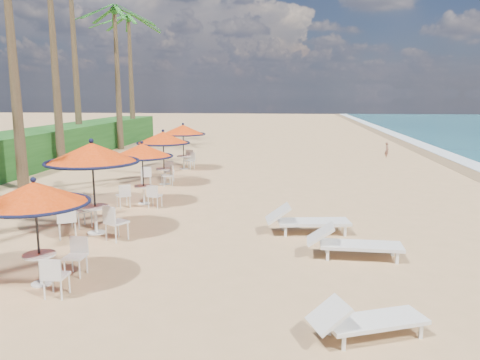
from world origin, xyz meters
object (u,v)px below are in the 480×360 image
Objects in this scene: lounger_mid at (351,243)px; station_4 at (184,134)px; lounger_near at (364,319)px; station_0 at (38,203)px; station_2 at (142,156)px; station_1 at (91,165)px; lounger_far at (305,220)px; station_3 at (163,144)px.

station_4 is at bearing 120.28° from lounger_mid.
station_0 is at bearing 144.93° from lounger_near.
station_4 is at bearing 92.27° from station_2.
lounger_near is (6.31, -4.80, -1.55)m from station_1.
lounger_far is (5.17, 3.97, -1.26)m from station_0.
station_0 is 1.00× the size of station_2.
station_1 is at bearing 121.25° from lounger_near.
station_2 is 7.54m from station_4.
station_3 is 4.02m from station_4.
lounger_mid is at bearing -69.37° from lounger_far.
lounger_near is (6.36, -15.74, -1.44)m from station_4.
lounger_mid is (6.15, 2.18, -1.27)m from station_0.
station_0 reaches higher than lounger_near.
station_2 is 7.91m from lounger_mid.
station_1 is 1.11× the size of station_4.
station_4 is 1.07× the size of lounger_mid.
lounger_mid is 0.93× the size of lounger_far.
station_1 reaches higher than station_2.
station_3 is 1.18× the size of lounger_near.
station_0 is 1.00× the size of lounger_mid.
station_1 is 6.92m from station_3.
lounger_far is at bearing 120.57° from lounger_mid.
station_0 is at bearing -83.18° from station_1.
station_3 reaches higher than lounger_near.
station_2 is at bearing -85.94° from station_3.
station_3 is 1.05× the size of lounger_mid.
station_2 is (0.25, 3.41, -0.22)m from station_1.
lounger_near is 3.62m from lounger_mid.
station_0 reaches higher than lounger_mid.
lounger_near is 5.45m from lounger_far.
station_0 is 10.30m from station_3.
station_2 reaches higher than lounger_mid.
station_3 reaches higher than lounger_mid.
station_1 is at bearing -90.01° from station_3.
lounger_far is at bearing 37.52° from station_0.
lounger_far is at bearing 76.29° from lounger_near.
station_4 reaches higher than lounger_far.
lounger_mid is at bearing 19.55° from station_0.
station_0 is 0.93× the size of lounger_far.
station_4 is at bearing 90.69° from station_3.
station_4 is (-0.05, 4.02, 0.09)m from station_3.
lounger_near is at bearing -68.00° from station_4.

